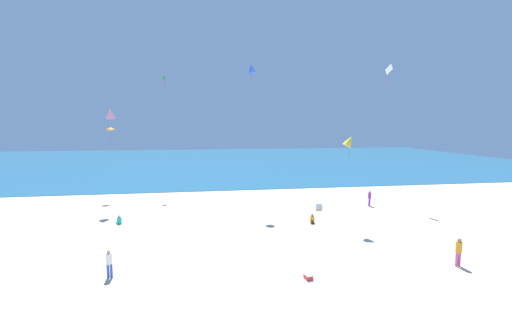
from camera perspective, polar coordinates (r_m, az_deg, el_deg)
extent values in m
plane|color=beige|center=(24.33, -0.49, -10.85)|extent=(120.00, 120.00, 0.00)
cube|color=#236084|center=(64.14, -5.37, -0.06)|extent=(120.00, 60.00, 0.05)
cube|color=white|center=(27.27, 11.53, -8.74)|extent=(0.64, 0.59, 0.03)
cube|color=white|center=(26.97, 11.64, -8.47)|extent=(0.59, 0.30, 0.42)
cylinder|color=#B7B7BC|center=(27.39, 10.89, -8.82)|extent=(0.02, 0.02, 0.15)
cylinder|color=#B7B7BC|center=(27.48, 12.06, -8.79)|extent=(0.02, 0.02, 0.15)
cube|color=red|center=(15.72, 9.68, -20.58)|extent=(0.39, 0.46, 0.21)
cube|color=white|center=(15.67, 9.69, -20.18)|extent=(0.40, 0.48, 0.04)
cylinder|color=orange|center=(23.67, 10.39, -10.83)|extent=(0.38, 0.38, 0.49)
sphere|color=#846047|center=(23.57, 10.40, -10.05)|extent=(0.20, 0.20, 0.20)
cube|color=black|center=(23.53, 10.44, -11.38)|extent=(0.32, 0.40, 0.14)
cylinder|color=#19ADB2|center=(25.18, -24.02, -10.24)|extent=(0.44, 0.44, 0.48)
sphere|color=tan|center=(25.09, -24.06, -9.53)|extent=(0.19, 0.19, 0.19)
cube|color=#19ADB2|center=(25.40, -24.19, -10.51)|extent=(0.41, 0.43, 0.14)
cylinder|color=purple|center=(29.77, 20.35, -7.33)|extent=(0.12, 0.12, 0.71)
cylinder|color=purple|center=(29.62, 20.23, -7.39)|extent=(0.12, 0.12, 0.71)
cylinder|color=purple|center=(29.56, 20.34, -6.19)|extent=(0.40, 0.40, 0.53)
sphere|color=beige|center=(29.49, 20.36, -5.52)|extent=(0.19, 0.19, 0.19)
cylinder|color=#D8599E|center=(19.65, 33.55, -15.08)|extent=(0.13, 0.13, 0.74)
cylinder|color=#D8599E|center=(19.53, 33.20, -15.18)|extent=(0.13, 0.13, 0.74)
cylinder|color=orange|center=(19.37, 33.49, -13.33)|extent=(0.32, 0.32, 0.56)
sphere|color=#A87A5B|center=(19.26, 33.56, -12.29)|extent=(0.20, 0.20, 0.20)
cylinder|color=blue|center=(17.06, -25.76, -18.01)|extent=(0.12, 0.12, 0.69)
cylinder|color=blue|center=(17.00, -25.26, -18.07)|extent=(0.12, 0.12, 0.69)
cylinder|color=white|center=(16.79, -25.61, -16.16)|extent=(0.30, 0.30, 0.52)
sphere|color=beige|center=(16.67, -25.67, -15.07)|extent=(0.19, 0.19, 0.19)
cone|color=blue|center=(27.70, -0.85, 16.58)|extent=(1.07, 1.10, 0.96)
cylinder|color=red|center=(27.59, -0.85, 15.20)|extent=(0.10, 0.11, 0.67)
cone|color=yellow|center=(22.51, 16.89, 3.42)|extent=(0.99, 0.77, 0.96)
cylinder|color=#1EADAD|center=(22.56, 16.83, 1.50)|extent=(0.07, 0.04, 0.89)
pyramid|color=orange|center=(33.75, -25.38, 5.31)|extent=(0.70, 0.56, 0.37)
cylinder|color=purple|center=(33.74, -25.32, 3.55)|extent=(0.03, 0.07, 1.17)
cone|color=green|center=(34.98, -16.66, 14.61)|extent=(0.55, 0.61, 0.60)
cylinder|color=red|center=(34.87, -16.61, 13.31)|extent=(0.05, 0.09, 1.16)
cone|color=pink|center=(29.38, -25.42, 7.80)|extent=(1.02, 1.14, 1.06)
cylinder|color=#1EADAD|center=(29.36, -25.36, 6.41)|extent=(0.08, 0.15, 0.68)
cube|color=white|center=(32.03, 23.44, 15.20)|extent=(0.40, 1.07, 1.02)
cylinder|color=#DB3DA8|center=(31.89, 23.36, 13.49)|extent=(0.07, 0.05, 1.18)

